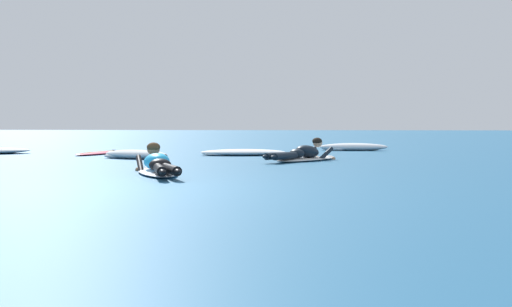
# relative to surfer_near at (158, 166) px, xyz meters

# --- Properties ---
(ground_plane) EXTENTS (120.00, 120.00, 0.00)m
(ground_plane) POSITION_rel_surfer_near_xyz_m (-0.51, 7.65, -0.14)
(ground_plane) COLOR #235B84
(surfer_near) EXTENTS (1.30, 2.47, 0.54)m
(surfer_near) POSITION_rel_surfer_near_xyz_m (0.00, 0.00, 0.00)
(surfer_near) COLOR silver
(surfer_near) RESTS_ON ground
(surfer_far) EXTENTS (1.65, 2.33, 0.54)m
(surfer_far) POSITION_rel_surfer_near_xyz_m (2.17, 3.99, -0.00)
(surfer_far) COLOR white
(surfer_far) RESTS_ON ground
(drifting_surfboard) EXTENTS (0.88, 2.19, 0.16)m
(drifting_surfboard) POSITION_rel_surfer_near_xyz_m (-3.20, 6.51, -0.11)
(drifting_surfboard) COLOR #E54C66
(drifting_surfboard) RESTS_ON ground
(whitewater_front) EXTENTS (1.80, 1.24, 0.21)m
(whitewater_front) POSITION_rel_surfer_near_xyz_m (-1.62, 4.45, -0.04)
(whitewater_front) COLOR white
(whitewater_front) RESTS_ON ground
(whitewater_back) EXTENTS (2.24, 1.15, 0.16)m
(whitewater_back) POSITION_rel_surfer_near_xyz_m (0.61, 6.26, -0.07)
(whitewater_back) COLOR white
(whitewater_back) RESTS_ON ground
(whitewater_far_band) EXTENTS (2.01, 0.65, 0.22)m
(whitewater_far_band) POSITION_rel_surfer_near_xyz_m (3.50, 9.45, -0.04)
(whitewater_far_band) COLOR white
(whitewater_far_band) RESTS_ON ground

